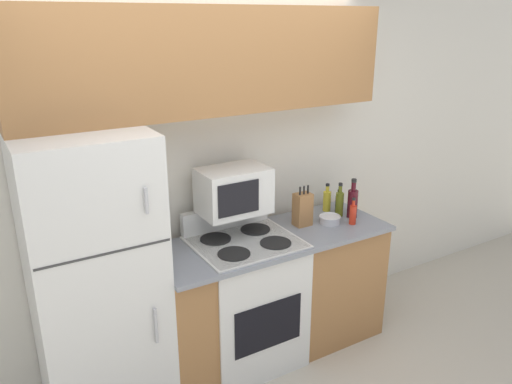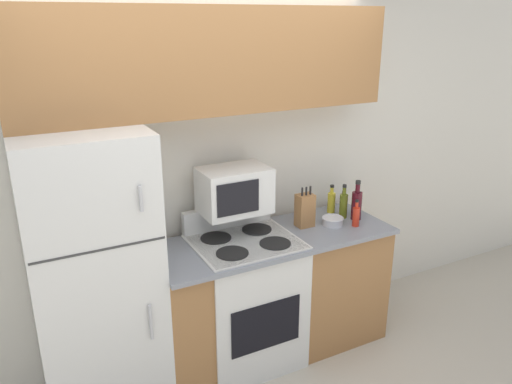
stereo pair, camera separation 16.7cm
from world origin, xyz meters
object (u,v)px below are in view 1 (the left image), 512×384
object	(u,v)px
microwave	(234,191)
bottle_wine_red	(353,202)
bottle_soy_sauce	(339,203)
bottle_olive_oil	(340,203)
refrigerator	(97,282)
bottle_hot_sauce	(353,214)
bottle_cooking_spray	(327,200)
bowl	(330,219)
stove	(246,300)
knife_block	(303,209)

from	to	relation	value
microwave	bottle_wine_red	bearing A→B (deg)	-9.36
bottle_soy_sauce	bottle_olive_oil	bearing A→B (deg)	-126.48
refrigerator	bottle_wine_red	bearing A→B (deg)	-1.56
bottle_hot_sauce	bottle_cooking_spray	size ratio (longest dim) A/B	0.91
bowl	bottle_soy_sauce	xyz separation A→B (m)	(0.20, 0.15, 0.04)
stove	microwave	xyz separation A→B (m)	(-0.01, 0.13, 0.77)
bottle_hot_sauce	bottle_wine_red	bearing A→B (deg)	50.88
bowl	bottle_wine_red	world-z (taller)	bottle_wine_red
stove	bottle_soy_sauce	world-z (taller)	bottle_soy_sauce
microwave	bottle_cooking_spray	bearing A→B (deg)	3.31
microwave	bowl	distance (m)	0.78
refrigerator	knife_block	xyz separation A→B (m)	(1.48, 0.02, 0.16)
refrigerator	bottle_soy_sauce	size ratio (longest dim) A/B	9.88
bottle_cooking_spray	knife_block	bearing A→B (deg)	-157.97
bottle_olive_oil	bottle_hot_sauce	bearing A→B (deg)	-96.22
refrigerator	bottle_cooking_spray	world-z (taller)	refrigerator
knife_block	bottle_hot_sauce	xyz separation A→B (m)	(0.33, -0.17, -0.04)
stove	knife_block	bearing A→B (deg)	5.56
bowl	bottle_hot_sauce	xyz separation A→B (m)	(0.13, -0.09, 0.05)
knife_block	bottle_cooking_spray	size ratio (longest dim) A/B	1.36
bottle_cooking_spray	bottle_soy_sauce	world-z (taller)	bottle_cooking_spray
bottle_soy_sauce	knife_block	bearing A→B (deg)	-169.90
microwave	bottle_cooking_spray	xyz separation A→B (m)	(0.84, 0.05, -0.24)
microwave	bottle_wine_red	world-z (taller)	microwave
bottle_hot_sauce	bottle_soy_sauce	bearing A→B (deg)	74.04
bottle_olive_oil	bottle_cooking_spray	size ratio (longest dim) A/B	1.18
knife_block	bottle_wine_red	size ratio (longest dim) A/B	1.00
bottle_cooking_spray	microwave	bearing A→B (deg)	-176.69
microwave	knife_block	xyz separation A→B (m)	(0.51, -0.08, -0.21)
bottle_hot_sauce	bottle_soy_sauce	world-z (taller)	bottle_hot_sauce
bottle_soy_sauce	refrigerator	bearing A→B (deg)	-177.36
bottle_wine_red	bottle_soy_sauce	distance (m)	0.15
bottle_olive_oil	bottle_soy_sauce	xyz separation A→B (m)	(0.05, 0.07, -0.03)
knife_block	bottle_soy_sauce	world-z (taller)	knife_block
microwave	bottle_olive_oil	bearing A→B (deg)	-5.48
stove	bottle_cooking_spray	size ratio (longest dim) A/B	4.97
bottle_olive_oil	bottle_cooking_spray	bearing A→B (deg)	96.49
stove	bottle_hot_sauce	xyz separation A→B (m)	(0.83, -0.12, 0.52)
bottle_wine_red	bowl	bearing A→B (deg)	-177.37
microwave	bottle_olive_oil	size ratio (longest dim) A/B	1.77
stove	bottle_hot_sauce	distance (m)	0.99
bowl	bottle_hot_sauce	size ratio (longest dim) A/B	0.79
bottle_wine_red	refrigerator	bearing A→B (deg)	178.44
bottle_olive_oil	bottle_soy_sauce	bearing A→B (deg)	53.52
refrigerator	bottle_soy_sauce	world-z (taller)	refrigerator
refrigerator	bottle_hot_sauce	xyz separation A→B (m)	(1.80, -0.16, 0.11)
refrigerator	bottle_wine_red	distance (m)	1.90
refrigerator	bottle_cooking_spray	size ratio (longest dim) A/B	8.08
bottle_wine_red	bottle_soy_sauce	bearing A→B (deg)	96.41
stove	bottle_hot_sauce	bearing A→B (deg)	-8.44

